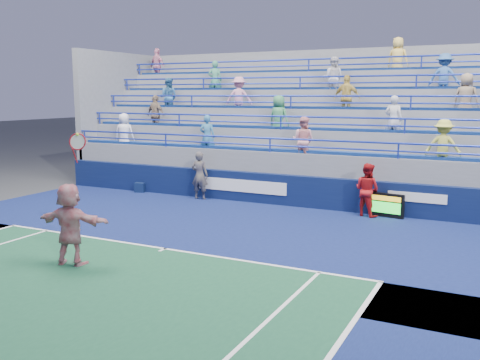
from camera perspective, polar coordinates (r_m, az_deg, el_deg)
The scene contains 8 objects.
ground at distance 13.85m, azimuth -8.02°, elevation -7.35°, with size 120.00×120.00×0.00m, color #333538.
sponsor_wall at distance 19.28m, azimuth 2.95°, elevation -0.92°, with size 18.00×0.32×1.10m.
bleacher_stand at distance 22.62m, azimuth 6.80°, elevation 3.07°, with size 18.00×5.60×6.13m.
serve_speed_board at distance 17.74m, azimuth 15.35°, elevation -2.62°, with size 1.14×0.30×0.79m.
judge_chair at distance 21.92m, azimuth -10.57°, elevation -0.71°, with size 0.49×0.50×0.70m.
tennis_player at distance 12.89m, azimuth -17.68°, elevation -4.51°, with size 1.85×0.87×3.07m.
line_judge at distance 20.06m, azimuth -4.32°, elevation 0.49°, with size 0.66×0.43×1.81m, color #131536.
ball_girl at distance 17.70m, azimuth 13.40°, elevation -1.03°, with size 0.84×0.65×1.73m, color #AF1417.
Camera 1 is at (7.59, -10.91, 3.90)m, focal length 40.00 mm.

